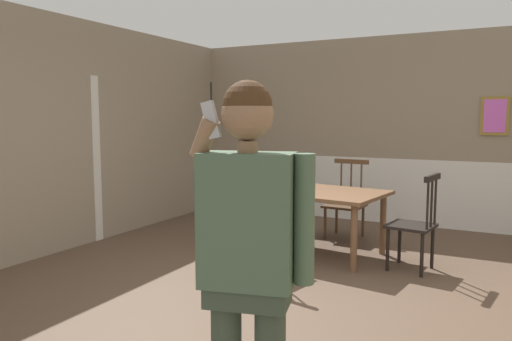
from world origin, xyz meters
The scene contains 9 objects.
ground_plane centered at (0.00, 0.00, 0.00)m, with size 8.00×8.00×0.00m, color brown.
room_back_partition centered at (0.00, 3.64, 1.33)m, with size 6.20×0.17×2.76m.
room_left_partition centered at (-3.10, 0.01, 1.38)m, with size 0.13×7.27×2.76m.
dining_table centered at (-0.38, 1.56, 0.66)m, with size 1.71×1.22×0.74m.
chair_near_window centered at (-0.50, 0.67, 0.49)m, with size 0.49×0.49×1.04m.
chair_by_doorway centered at (-0.26, 2.45, 0.47)m, with size 0.51×0.51×1.02m.
chair_at_table_head centered at (0.79, 1.40, 0.49)m, with size 0.50×0.50×1.01m.
chair_opposite_corner centered at (-1.55, 1.71, 0.49)m, with size 0.46×0.46×1.05m.
person_figure centered at (0.61, -1.88, 1.01)m, with size 0.55×0.31×1.74m.
Camera 1 is at (1.61, -3.73, 1.58)m, focal length 34.30 mm.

